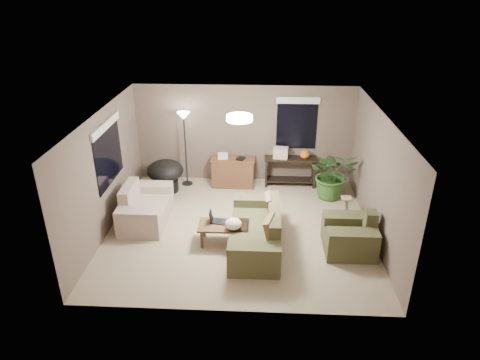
{
  "coord_description": "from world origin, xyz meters",
  "views": [
    {
      "loc": [
        0.41,
        -7.78,
        4.83
      ],
      "look_at": [
        0.0,
        0.2,
        1.05
      ],
      "focal_mm": 32.0,
      "sensor_mm": 36.0,
      "label": 1
    }
  ],
  "objects_px": {
    "main_sofa": "(257,232)",
    "cat_scratching_post": "(345,209)",
    "desk": "(233,172)",
    "console_table": "(290,169)",
    "houseplant": "(332,179)",
    "papasan_chair": "(165,174)",
    "coffee_table": "(224,227)",
    "armchair": "(350,236)",
    "loveseat": "(145,208)",
    "floor_lamp": "(184,125)"
  },
  "relations": [
    {
      "from": "desk",
      "to": "console_table",
      "type": "height_order",
      "value": "same"
    },
    {
      "from": "armchair",
      "to": "floor_lamp",
      "type": "xyz_separation_m",
      "value": [
        -3.65,
        2.77,
        1.3
      ]
    },
    {
      "from": "main_sofa",
      "to": "loveseat",
      "type": "relative_size",
      "value": 1.37
    },
    {
      "from": "main_sofa",
      "to": "cat_scratching_post",
      "type": "relative_size",
      "value": 4.4
    },
    {
      "from": "coffee_table",
      "to": "papasan_chair",
      "type": "height_order",
      "value": "papasan_chair"
    },
    {
      "from": "loveseat",
      "to": "desk",
      "type": "bearing_deg",
      "value": 45.65
    },
    {
      "from": "desk",
      "to": "houseplant",
      "type": "bearing_deg",
      "value": -12.28
    },
    {
      "from": "desk",
      "to": "console_table",
      "type": "relative_size",
      "value": 0.85
    },
    {
      "from": "armchair",
      "to": "houseplant",
      "type": "bearing_deg",
      "value": 91.09
    },
    {
      "from": "desk",
      "to": "floor_lamp",
      "type": "distance_m",
      "value": 1.7
    },
    {
      "from": "armchair",
      "to": "coffee_table",
      "type": "xyz_separation_m",
      "value": [
        -2.47,
        0.1,
        0.06
      ]
    },
    {
      "from": "papasan_chair",
      "to": "houseplant",
      "type": "relative_size",
      "value": 0.85
    },
    {
      "from": "houseplant",
      "to": "coffee_table",
      "type": "bearing_deg",
      "value": -138.94
    },
    {
      "from": "armchair",
      "to": "papasan_chair",
      "type": "relative_size",
      "value": 0.96
    },
    {
      "from": "loveseat",
      "to": "papasan_chair",
      "type": "relative_size",
      "value": 1.54
    },
    {
      "from": "desk",
      "to": "houseplant",
      "type": "xyz_separation_m",
      "value": [
        2.42,
        -0.53,
        0.1
      ]
    },
    {
      "from": "floor_lamp",
      "to": "loveseat",
      "type": "bearing_deg",
      "value": -108.13
    },
    {
      "from": "papasan_chair",
      "to": "floor_lamp",
      "type": "relative_size",
      "value": 0.54
    },
    {
      "from": "armchair",
      "to": "desk",
      "type": "relative_size",
      "value": 0.91
    },
    {
      "from": "console_table",
      "to": "floor_lamp",
      "type": "xyz_separation_m",
      "value": [
        -2.63,
        -0.07,
        1.16
      ]
    },
    {
      "from": "papasan_chair",
      "to": "houseplant",
      "type": "xyz_separation_m",
      "value": [
        4.06,
        -0.14,
        0.01
      ]
    },
    {
      "from": "desk",
      "to": "console_table",
      "type": "xyz_separation_m",
      "value": [
        1.44,
        0.1,
        0.06
      ]
    },
    {
      "from": "loveseat",
      "to": "cat_scratching_post",
      "type": "relative_size",
      "value": 3.2
    },
    {
      "from": "houseplant",
      "to": "main_sofa",
      "type": "bearing_deg",
      "value": -129.27
    },
    {
      "from": "loveseat",
      "to": "main_sofa",
      "type": "bearing_deg",
      "value": -18.62
    },
    {
      "from": "desk",
      "to": "papasan_chair",
      "type": "xyz_separation_m",
      "value": [
        -1.64,
        -0.38,
        0.09
      ]
    },
    {
      "from": "loveseat",
      "to": "coffee_table",
      "type": "bearing_deg",
      "value": -23.77
    },
    {
      "from": "loveseat",
      "to": "desk",
      "type": "relative_size",
      "value": 1.45
    },
    {
      "from": "coffee_table",
      "to": "desk",
      "type": "height_order",
      "value": "desk"
    },
    {
      "from": "armchair",
      "to": "houseplant",
      "type": "distance_m",
      "value": 2.22
    },
    {
      "from": "loveseat",
      "to": "desk",
      "type": "height_order",
      "value": "loveseat"
    },
    {
      "from": "main_sofa",
      "to": "papasan_chair",
      "type": "height_order",
      "value": "main_sofa"
    },
    {
      "from": "cat_scratching_post",
      "to": "loveseat",
      "type": "bearing_deg",
      "value": -175.62
    },
    {
      "from": "armchair",
      "to": "floor_lamp",
      "type": "distance_m",
      "value": 4.76
    },
    {
      "from": "console_table",
      "to": "coffee_table",
      "type": "bearing_deg",
      "value": -117.92
    },
    {
      "from": "main_sofa",
      "to": "armchair",
      "type": "distance_m",
      "value": 1.8
    },
    {
      "from": "console_table",
      "to": "loveseat",
      "type": "bearing_deg",
      "value": -149.03
    },
    {
      "from": "main_sofa",
      "to": "cat_scratching_post",
      "type": "distance_m",
      "value": 2.26
    },
    {
      "from": "coffee_table",
      "to": "papasan_chair",
      "type": "distance_m",
      "value": 2.79
    },
    {
      "from": "coffee_table",
      "to": "desk",
      "type": "bearing_deg",
      "value": 89.79
    },
    {
      "from": "main_sofa",
      "to": "loveseat",
      "type": "xyz_separation_m",
      "value": [
        -2.46,
        0.83,
        0.0
      ]
    },
    {
      "from": "desk",
      "to": "console_table",
      "type": "bearing_deg",
      "value": 4.07
    },
    {
      "from": "console_table",
      "to": "cat_scratching_post",
      "type": "xyz_separation_m",
      "value": [
        1.14,
        -1.61,
        -0.22
      ]
    },
    {
      "from": "main_sofa",
      "to": "armchair",
      "type": "height_order",
      "value": "same"
    },
    {
      "from": "loveseat",
      "to": "cat_scratching_post",
      "type": "distance_m",
      "value": 4.41
    },
    {
      "from": "papasan_chair",
      "to": "console_table",
      "type": "bearing_deg",
      "value": 8.92
    },
    {
      "from": "console_table",
      "to": "floor_lamp",
      "type": "distance_m",
      "value": 2.88
    },
    {
      "from": "desk",
      "to": "papasan_chair",
      "type": "relative_size",
      "value": 1.06
    },
    {
      "from": "loveseat",
      "to": "houseplant",
      "type": "distance_m",
      "value": 4.43
    },
    {
      "from": "main_sofa",
      "to": "houseplant",
      "type": "relative_size",
      "value": 1.79
    }
  ]
}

